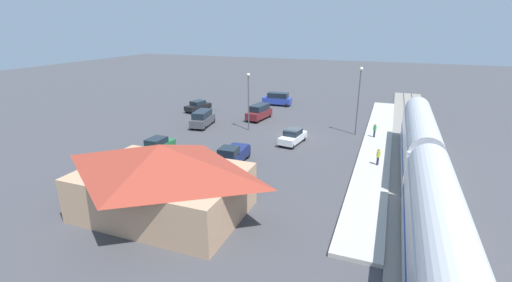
# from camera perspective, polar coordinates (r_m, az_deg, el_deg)

# --- Properties ---
(ground_plane) EXTENTS (200.00, 200.00, 0.00)m
(ground_plane) POSITION_cam_1_polar(r_m,az_deg,el_deg) (44.84, 6.18, 0.90)
(ground_plane) COLOR #424247
(railway_track) EXTENTS (4.80, 70.00, 0.30)m
(railway_track) POSITION_cam_1_polar(r_m,az_deg,el_deg) (43.59, 24.22, -1.06)
(railway_track) COLOR gray
(railway_track) RESTS_ON ground
(platform) EXTENTS (3.20, 46.00, 0.30)m
(platform) POSITION_cam_1_polar(r_m,az_deg,el_deg) (43.47, 19.00, -0.39)
(platform) COLOR #B7B2A8
(platform) RESTS_ON ground
(station_building) EXTENTS (12.52, 8.65, 5.37)m
(station_building) POSITION_cam_1_polar(r_m,az_deg,el_deg) (26.64, -14.97, -5.80)
(station_building) COLOR tan
(station_building) RESTS_ON ground
(pedestrian_on_platform) EXTENTS (0.36, 0.36, 1.71)m
(pedestrian_on_platform) POSITION_cam_1_polar(r_m,az_deg,el_deg) (45.05, 18.70, 1.80)
(pedestrian_on_platform) COLOR #23284C
(pedestrian_on_platform) RESTS_ON platform
(pedestrian_waiting_far) EXTENTS (0.36, 0.36, 1.71)m
(pedestrian_waiting_far) POSITION_cam_1_polar(r_m,az_deg,el_deg) (36.22, 19.21, -2.24)
(pedestrian_waiting_far) COLOR #23284C
(pedestrian_waiting_far) RESTS_ON platform
(suv_charcoal) EXTENTS (2.66, 5.14, 2.22)m
(suv_charcoal) POSITION_cam_1_polar(r_m,az_deg,el_deg) (48.78, -8.67, 3.65)
(suv_charcoal) COLOR #47494F
(suv_charcoal) RESTS_ON ground
(pickup_navy) EXTENTS (2.26, 5.50, 2.14)m
(pickup_navy) POSITION_cam_1_polar(r_m,az_deg,el_deg) (35.03, -3.86, -2.35)
(pickup_navy) COLOR navy
(pickup_navy) RESTS_ON ground
(sedan_green) EXTENTS (1.93, 4.54, 1.74)m
(sedan_green) POSITION_cam_1_polar(r_m,az_deg,el_deg) (39.65, -15.80, -0.75)
(sedan_green) COLOR #236638
(sedan_green) RESTS_ON ground
(suv_maroon) EXTENTS (2.61, 5.12, 2.22)m
(suv_maroon) POSITION_cam_1_polar(r_m,az_deg,el_deg) (51.90, 0.52, 4.75)
(suv_maroon) COLOR maroon
(suv_maroon) RESTS_ON ground
(sedan_white) EXTENTS (2.47, 4.72, 1.74)m
(sedan_white) POSITION_cam_1_polar(r_m,az_deg,el_deg) (41.52, 5.99, 0.74)
(sedan_white) COLOR white
(sedan_white) RESTS_ON ground
(sedan_black) EXTENTS (2.88, 4.81, 1.74)m
(sedan_black) POSITION_cam_1_polar(r_m,az_deg,el_deg) (57.68, -9.39, 5.63)
(sedan_black) COLOR black
(sedan_black) RESTS_ON ground
(suv_blue) EXTENTS (4.99, 2.59, 2.22)m
(suv_blue) POSITION_cam_1_polar(r_m,az_deg,el_deg) (61.31, 3.48, 6.86)
(suv_blue) COLOR #283D9E
(suv_blue) RESTS_ON ground
(light_pole_near_platform) EXTENTS (0.44, 0.44, 8.53)m
(light_pole_near_platform) POSITION_cam_1_polar(r_m,az_deg,el_deg) (45.45, 16.36, 7.39)
(light_pole_near_platform) COLOR #515156
(light_pole_near_platform) RESTS_ON ground
(light_pole_lot_center) EXTENTS (0.44, 0.44, 7.53)m
(light_pole_lot_center) POSITION_cam_1_polar(r_m,az_deg,el_deg) (45.77, -1.23, 7.51)
(light_pole_lot_center) COLOR #515156
(light_pole_lot_center) RESTS_ON ground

